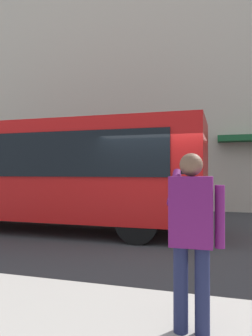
% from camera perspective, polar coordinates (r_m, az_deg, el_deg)
% --- Properties ---
extents(ground_plane, '(60.00, 60.00, 0.00)m').
position_cam_1_polar(ground_plane, '(7.92, 5.67, -12.84)').
color(ground_plane, '#38383A').
extents(building_facade_far, '(28.00, 1.55, 12.00)m').
position_cam_1_polar(building_facade_far, '(15.09, 10.84, 15.99)').
color(building_facade_far, beige).
rests_on(building_facade_far, ground_plane).
extents(red_bus, '(9.05, 2.54, 3.08)m').
position_cam_1_polar(red_bus, '(9.63, -14.01, -0.56)').
color(red_bus, red).
rests_on(red_bus, ground_plane).
extents(pedestrian_photographer, '(0.53, 0.52, 1.70)m').
position_cam_1_polar(pedestrian_photographer, '(3.16, 11.55, -10.35)').
color(pedestrian_photographer, '#1E2347').
rests_on(pedestrian_photographer, sidewalk_curb).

